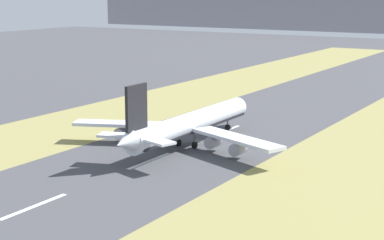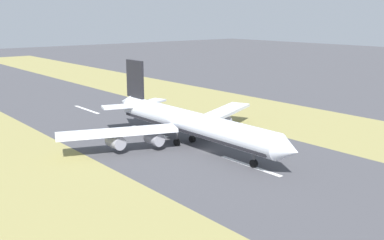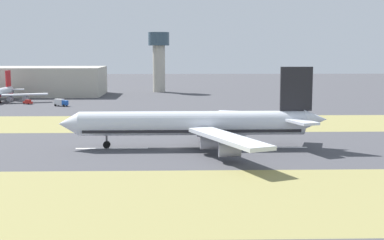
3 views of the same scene
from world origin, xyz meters
name	(u,v)px [view 3 (image 3 of 3)]	position (x,y,z in m)	size (l,w,h in m)	color
ground_plane	(171,148)	(0.00, 0.00, 0.00)	(800.00, 800.00, 0.00)	#424247
grass_median_west	(168,198)	(-45.00, 0.00, 0.00)	(40.00, 600.00, 0.01)	olive
grass_median_east	(172,123)	(45.00, 0.00, 0.00)	(40.00, 600.00, 0.01)	olive
centreline_dash_mid	(272,147)	(0.00, -25.25, 0.01)	(1.20, 18.00, 0.01)	silver
centreline_dash_far	(112,148)	(0.00, 14.75, 0.01)	(1.20, 18.00, 0.01)	silver
airplane_main_jet	(200,124)	(0.42, -7.15, 6.02)	(64.13, 67.05, 20.20)	silver
terminal_building	(12,81)	(156.60, 86.81, 7.51)	(36.00, 97.11, 15.02)	#B2AD9E
control_tower	(159,55)	(176.36, 8.73, 20.97)	(12.00, 12.00, 34.01)	#B2AD9E
service_truck	(61,102)	(99.80, 48.70, 1.67)	(4.38, 6.38, 3.10)	#1E51B2
apron_car	(28,102)	(108.52, 65.27, 1.00)	(3.78, 4.71, 2.03)	#B2231E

